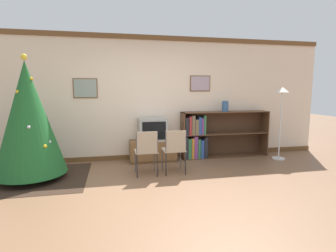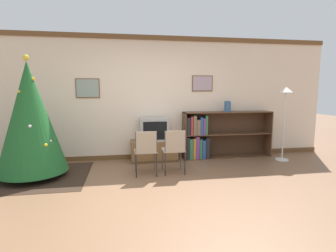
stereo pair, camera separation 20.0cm
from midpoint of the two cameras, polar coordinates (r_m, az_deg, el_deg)
ground_plane at (r=3.94m, az=-0.11°, el=-15.06°), size 24.00×24.00×0.00m
wall_back at (r=5.85m, az=-3.72°, el=6.04°), size 8.46×0.11×2.70m
area_rug at (r=5.24m, az=-26.09°, el=-9.95°), size 1.85×1.66×0.01m
christmas_tree at (r=5.03m, az=-26.81°, el=1.59°), size 1.16×1.16×2.11m
tv_console at (r=5.72m, az=-2.03°, el=-5.35°), size 0.99×0.44×0.45m
television at (r=5.63m, az=-2.05°, el=-0.72°), size 0.60×0.43×0.49m
folding_chair_left at (r=4.70m, az=-3.63°, el=-5.21°), size 0.40×0.40×0.82m
folding_chair_right at (r=4.78m, az=2.56°, el=-4.98°), size 0.40×0.40×0.82m
bookshelf at (r=6.02m, az=10.19°, el=-2.16°), size 2.03×0.36×1.05m
vase at (r=6.05m, az=13.77°, el=4.20°), size 0.14×0.14×0.24m
standing_lamp at (r=6.19m, az=25.00°, el=4.31°), size 0.28×0.28×1.60m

